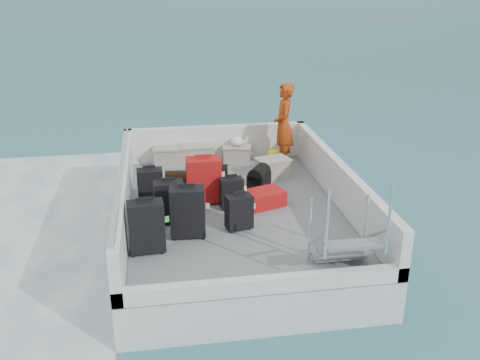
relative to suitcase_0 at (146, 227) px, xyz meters
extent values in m
plane|color=#19495A|center=(1.38, 1.21, -0.99)|extent=(160.00, 160.00, 0.00)
cube|color=silver|center=(1.38, 1.21, -0.69)|extent=(3.60, 5.00, 0.60)
cube|color=slate|center=(1.38, 1.21, -0.38)|extent=(3.30, 4.70, 0.02)
cube|color=silver|center=(-0.35, 1.21, -0.02)|extent=(0.14, 5.00, 0.70)
cube|color=silver|center=(3.11, 1.21, -0.02)|extent=(0.14, 5.00, 0.70)
cube|color=silver|center=(1.38, 3.64, -0.02)|extent=(3.60, 0.14, 0.70)
cube|color=silver|center=(1.38, -1.22, -0.27)|extent=(3.60, 0.14, 0.20)
cylinder|color=silver|center=(-0.35, 1.21, 0.38)|extent=(0.04, 4.80, 0.04)
cube|color=black|center=(0.00, 0.00, 0.00)|extent=(0.50, 0.31, 0.74)
cube|color=black|center=(0.34, 0.87, -0.04)|extent=(0.46, 0.28, 0.66)
cube|color=black|center=(0.06, 1.63, -0.07)|extent=(0.42, 0.26, 0.60)
cube|color=black|center=(0.58, 0.37, 0.00)|extent=(0.51, 0.32, 0.75)
cube|color=#AB170D|center=(0.93, 1.54, 0.01)|extent=(0.56, 0.33, 0.77)
cube|color=black|center=(1.34, 0.48, -0.10)|extent=(0.42, 0.31, 0.53)
cube|color=black|center=(1.34, 1.24, -0.11)|extent=(0.38, 0.24, 0.51)
cube|color=#AB170D|center=(1.86, 1.25, -0.24)|extent=(0.76, 0.62, 0.26)
cube|color=#A49B8F|center=(0.43, 3.41, -0.19)|extent=(0.62, 0.46, 0.35)
cube|color=#A49B8F|center=(0.97, 3.41, -0.19)|extent=(0.63, 0.45, 0.37)
cube|color=#A49B8F|center=(1.77, 3.41, -0.22)|extent=(0.58, 0.46, 0.31)
cube|color=#A49B8F|center=(2.30, 2.48, -0.20)|extent=(0.64, 0.53, 0.33)
ellipsoid|color=yellow|center=(2.52, 3.41, -0.26)|extent=(0.28, 0.26, 0.22)
ellipsoid|color=white|center=(1.77, 3.41, 0.03)|extent=(0.24, 0.24, 0.18)
imported|color=#E54F15|center=(2.62, 3.08, 0.44)|extent=(0.47, 0.65, 1.63)
camera|label=1|loc=(0.22, -6.57, 3.25)|focal=40.00mm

